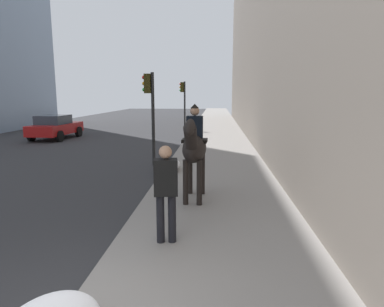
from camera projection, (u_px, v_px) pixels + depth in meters
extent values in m
ellipsoid|color=black|center=(194.00, 148.00, 8.16)|extent=(1.52, 0.62, 0.66)
cylinder|color=black|center=(199.00, 183.00, 7.83)|extent=(0.13, 0.13, 1.06)
cylinder|color=black|center=(186.00, 182.00, 7.86)|extent=(0.13, 0.13, 1.06)
cylinder|color=black|center=(202.00, 174.00, 8.71)|extent=(0.13, 0.13, 1.06)
cylinder|color=black|center=(190.00, 173.00, 8.75)|extent=(0.13, 0.13, 1.06)
cylinder|color=black|center=(191.00, 138.00, 7.35)|extent=(0.64, 0.30, 0.68)
ellipsoid|color=black|center=(190.00, 127.00, 7.10)|extent=(0.63, 0.24, 0.49)
cylinder|color=black|center=(197.00, 148.00, 8.88)|extent=(0.29, 0.11, 0.55)
cube|color=black|center=(195.00, 141.00, 8.18)|extent=(0.46, 0.62, 0.08)
cube|color=black|center=(195.00, 128.00, 8.13)|extent=(0.29, 0.39, 0.55)
sphere|color=tan|center=(195.00, 111.00, 8.06)|extent=(0.22, 0.22, 0.22)
cone|color=black|center=(195.00, 106.00, 8.04)|extent=(0.21, 0.21, 0.10)
cylinder|color=black|center=(160.00, 219.00, 5.86)|extent=(0.14, 0.14, 0.85)
cylinder|color=black|center=(172.00, 218.00, 5.87)|extent=(0.14, 0.14, 0.85)
cube|color=black|center=(166.00, 177.00, 5.74)|extent=(0.31, 0.43, 0.62)
sphere|color=tan|center=(165.00, 152.00, 5.66)|extent=(0.22, 0.22, 0.22)
cube|color=maroon|center=(56.00, 129.00, 20.43)|extent=(3.99, 1.88, 0.60)
cube|color=#262D38|center=(53.00, 120.00, 20.10)|extent=(1.86, 1.58, 0.52)
cylinder|color=black|center=(53.00, 131.00, 21.77)|extent=(0.65, 0.25, 0.64)
cylinder|color=black|center=(79.00, 132.00, 21.57)|extent=(0.65, 0.25, 0.64)
cylinder|color=black|center=(31.00, 136.00, 19.39)|extent=(0.65, 0.25, 0.64)
cylinder|color=black|center=(60.00, 136.00, 19.20)|extent=(0.65, 0.25, 0.64)
cylinder|color=black|center=(153.00, 120.00, 12.60)|extent=(0.12, 0.12, 3.45)
cube|color=#2D280C|center=(148.00, 84.00, 12.38)|extent=(0.20, 0.24, 0.70)
sphere|color=red|center=(144.00, 77.00, 12.35)|extent=(0.14, 0.14, 0.14)
sphere|color=orange|center=(144.00, 84.00, 12.39)|extent=(0.14, 0.14, 0.14)
sphere|color=green|center=(144.00, 90.00, 12.43)|extent=(0.14, 0.14, 0.14)
cylinder|color=black|center=(185.00, 107.00, 24.55)|extent=(0.12, 0.12, 3.56)
cube|color=#2D280C|center=(182.00, 87.00, 24.32)|extent=(0.20, 0.24, 0.70)
sphere|color=red|center=(180.00, 84.00, 24.29)|extent=(0.14, 0.14, 0.14)
sphere|color=orange|center=(180.00, 87.00, 24.33)|extent=(0.14, 0.14, 0.14)
sphere|color=green|center=(180.00, 90.00, 24.37)|extent=(0.14, 0.14, 0.14)
ellipsoid|color=white|center=(167.00, 164.00, 11.51)|extent=(1.14, 0.88, 0.39)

